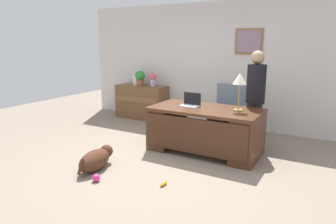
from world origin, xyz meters
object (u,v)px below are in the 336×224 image
(credenza, at_px, (142,102))
(dog_lying, at_px, (96,159))
(dog_toy_bone, at_px, (164,184))
(person_standing, at_px, (255,99))
(dog_toy_ball, at_px, (96,178))
(desk, at_px, (204,128))
(armchair, at_px, (229,115))
(desk_lamp, at_px, (240,81))
(vase_empty, at_px, (136,80))
(laptop, at_px, (191,103))
(vase_with_flowers, at_px, (153,79))
(potted_plant, at_px, (140,77))

(credenza, xyz_separation_m, dog_lying, (1.21, -2.96, -0.25))
(dog_lying, height_order, dog_toy_bone, dog_lying)
(person_standing, distance_m, dog_toy_ball, 2.95)
(desk, xyz_separation_m, credenza, (-2.31, 1.47, -0.01))
(armchair, bearing_deg, desk_lamp, -62.44)
(person_standing, xyz_separation_m, vase_empty, (-3.15, 0.86, 0.05))
(armchair, bearing_deg, dog_lying, -117.34)
(dog_lying, relative_size, desk_lamp, 1.31)
(vase_empty, bearing_deg, laptop, -32.85)
(armchair, xyz_separation_m, vase_with_flowers, (-2.11, 0.59, 0.52))
(vase_with_flowers, xyz_separation_m, vase_empty, (-0.49, 0.00, -0.06))
(armchair, height_order, dog_toy_ball, armchair)
(potted_plant, bearing_deg, credenza, -2.48)
(vase_with_flowers, relative_size, dog_toy_bone, 2.17)
(laptop, bearing_deg, armchair, 62.56)
(armchair, distance_m, laptop, 0.98)
(person_standing, xyz_separation_m, laptop, (-0.97, -0.55, -0.06))
(person_standing, xyz_separation_m, potted_plant, (-3.02, 0.86, 0.12))
(desk_lamp, bearing_deg, dog_lying, -136.01)
(credenza, distance_m, dog_toy_ball, 3.62)
(credenza, bearing_deg, dog_toy_ball, -65.32)
(laptop, bearing_deg, desk_lamp, 1.93)
(credenza, bearing_deg, desk_lamp, -25.80)
(dog_lying, bearing_deg, dog_toy_ball, -47.47)
(person_standing, xyz_separation_m, desk_lamp, (-0.13, -0.52, 0.36))
(desk_lamp, bearing_deg, dog_toy_ball, -125.38)
(desk, bearing_deg, armchair, 81.91)
(vase_empty, bearing_deg, potted_plant, 0.00)
(desk, bearing_deg, vase_empty, 149.23)
(dog_lying, relative_size, dog_toy_bone, 5.31)
(laptop, xyz_separation_m, desk_lamp, (0.84, 0.03, 0.43))
(armchair, bearing_deg, desk, -98.09)
(desk, distance_m, desk_lamp, 1.00)
(desk, distance_m, dog_lying, 1.86)
(credenza, height_order, dog_lying, credenza)
(dog_lying, relative_size, vase_with_flowers, 2.45)
(desk, xyz_separation_m, armchair, (0.13, 0.89, 0.06))
(credenza, height_order, dog_toy_ball, credenza)
(desk_lamp, bearing_deg, potted_plant, 154.41)
(vase_empty, bearing_deg, person_standing, -15.28)
(potted_plant, relative_size, dog_toy_ball, 3.34)
(vase_empty, relative_size, dog_toy_bone, 1.69)
(credenza, bearing_deg, dog_toy_bone, -51.04)
(armchair, height_order, potted_plant, potted_plant)
(desk_lamp, height_order, dog_toy_ball, desk_lamp)
(dog_toy_bone, bearing_deg, laptop, 102.89)
(dog_toy_ball, bearing_deg, desk_lamp, 54.62)
(desk, distance_m, dog_toy_bone, 1.50)
(person_standing, distance_m, vase_with_flowers, 2.79)
(person_standing, distance_m, dog_toy_bone, 2.32)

